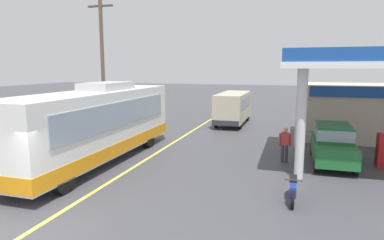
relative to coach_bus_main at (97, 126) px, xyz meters
name	(u,v)px	position (x,y,z in m)	size (l,w,h in m)	color
ground	(210,120)	(2.03, 13.64, -1.72)	(120.00, 120.00, 0.00)	#424247
lane_divider_stripe	(192,131)	(2.03, 8.64, -1.72)	(0.16, 50.00, 0.01)	#D8CC4C
coach_bus_main	(97,126)	(0.00, 0.00, 0.00)	(2.60, 11.04, 3.69)	white
gas_station_roadside	(369,100)	(12.74, 7.17, 0.91)	(9.10, 11.95, 5.10)	#194799
car_at_pump	(333,142)	(10.52, 2.87, -0.71)	(1.70, 4.20, 1.82)	#1E602D
minibus_opposing_lane	(233,105)	(4.23, 12.38, -0.25)	(2.04, 6.13, 2.44)	#BFB799
motorcycle_parked_forecourt	(293,188)	(8.82, -2.21, -1.28)	(0.55, 1.80, 0.92)	black
pedestrian_near_pump	(300,131)	(9.12, 5.75, -0.79)	(0.55, 0.22, 1.66)	#33333F
pedestrian_by_shop	(285,143)	(8.42, 2.48, -0.79)	(0.55, 0.22, 1.66)	#33333F
utility_pole_roadside	(103,64)	(-3.59, 6.48, 2.94)	(1.80, 0.24, 8.96)	brown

